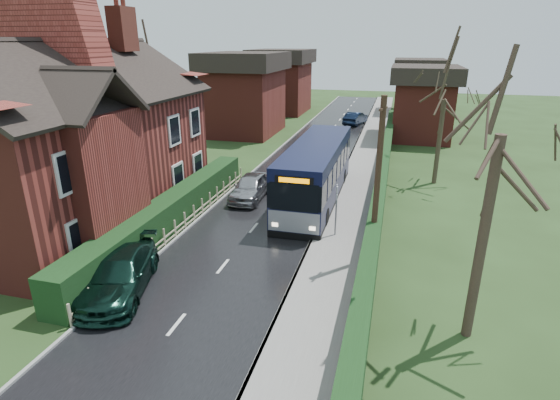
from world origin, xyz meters
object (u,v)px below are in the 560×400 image
(bus_stop_sign, at_px, (336,203))
(bus, at_px, (316,173))
(car_silver, at_px, (250,187))
(car_green, at_px, (120,274))
(telegraph_pole, at_px, (377,183))
(brick_house, at_px, (70,135))

(bus_stop_sign, bearing_deg, bus, 102.16)
(car_silver, distance_m, bus_stop_sign, 6.89)
(car_green, bearing_deg, bus, 49.10)
(car_silver, distance_m, car_green, 10.79)
(bus, xyz_separation_m, telegraph_pole, (3.60, -6.62, 1.78))
(car_silver, height_order, car_green, car_green)
(car_silver, xyz_separation_m, telegraph_pole, (7.30, -6.04, 2.72))
(bus, height_order, car_green, bus)
(car_green, height_order, telegraph_pole, telegraph_pole)
(bus_stop_sign, bearing_deg, car_silver, 134.61)
(brick_house, xyz_separation_m, car_green, (5.83, -5.44, -3.66))
(car_silver, height_order, telegraph_pole, telegraph_pole)
(brick_house, bearing_deg, bus, 28.13)
(brick_house, relative_size, car_silver, 3.50)
(car_silver, bearing_deg, telegraph_pole, -40.52)
(bus, height_order, telegraph_pole, telegraph_pole)
(brick_house, bearing_deg, car_silver, 36.02)
(brick_house, relative_size, bus_stop_sign, 5.66)
(bus, bearing_deg, bus_stop_sign, -68.73)
(brick_house, height_order, car_silver, brick_house)
(brick_house, xyz_separation_m, telegraph_pole, (14.53, -0.78, -0.94))
(car_green, distance_m, bus_stop_sign, 9.64)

